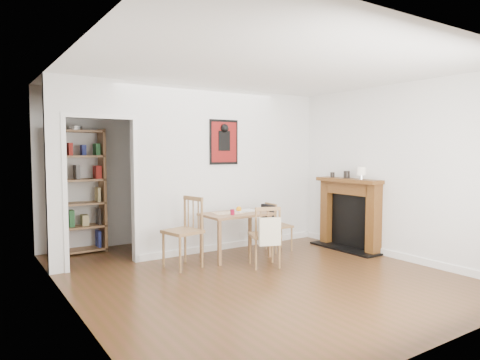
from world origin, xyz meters
TOP-DOWN VIEW (x-y plane):
  - ground at (0.00, 0.00)m, footprint 5.20×5.20m
  - room_shell at (0.10, 1.34)m, footprint 5.20×5.20m
  - dining_table at (0.28, 0.79)m, footprint 0.99×0.63m
  - chair_left at (-0.63, 0.74)m, footprint 0.58×0.58m
  - chair_right at (1.09, 0.80)m, footprint 0.48×0.43m
  - chair_front at (0.33, 0.14)m, footprint 0.56×0.59m
  - bookshelf at (-1.64, 2.40)m, footprint 0.82×0.33m
  - fireplace at (2.16, 0.25)m, footprint 0.45×1.25m
  - red_glass at (0.13, 0.66)m, footprint 0.06×0.06m
  - orange_fruit at (0.38, 0.86)m, footprint 0.08×0.08m
  - placemat at (0.16, 0.85)m, footprint 0.47×0.39m
  - notebook at (0.50, 0.87)m, footprint 0.34×0.25m
  - mantel_lamp at (2.06, -0.06)m, footprint 0.13×0.13m
  - ceramic_jar_a at (2.14, 0.31)m, footprint 0.10×0.10m
  - ceramic_jar_b at (2.10, 0.59)m, footprint 0.07×0.07m

SIDE VIEW (x-z plane):
  - ground at x=0.00m, z-range 0.00..0.00m
  - chair_right at x=1.09m, z-range 0.01..0.79m
  - chair_front at x=0.33m, z-range 0.01..0.87m
  - chair_left at x=-0.63m, z-range 0.00..0.98m
  - dining_table at x=0.28m, z-range 0.26..0.94m
  - fireplace at x=2.16m, z-range 0.04..1.20m
  - placemat at x=0.16m, z-range 0.68..0.68m
  - notebook at x=0.50m, z-range 0.68..0.70m
  - red_glass at x=0.13m, z-range 0.68..0.76m
  - orange_fruit at x=0.38m, z-range 0.68..0.76m
  - bookshelf at x=-1.64m, z-range -0.01..1.94m
  - ceramic_jar_b at x=2.10m, z-range 1.16..1.25m
  - ceramic_jar_a at x=2.14m, z-range 1.16..1.28m
  - mantel_lamp at x=2.06m, z-range 1.18..1.38m
  - room_shell at x=0.10m, z-range -1.30..3.90m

